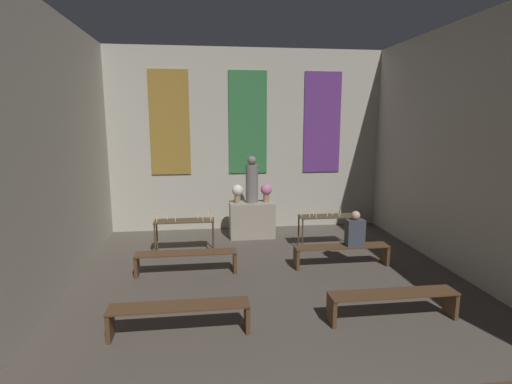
{
  "coord_description": "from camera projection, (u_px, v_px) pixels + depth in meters",
  "views": [
    {
      "loc": [
        -1.19,
        -1.63,
        2.98
      ],
      "look_at": [
        0.0,
        7.42,
        1.32
      ],
      "focal_mm": 28.0,
      "sensor_mm": 36.0,
      "label": 1
    }
  ],
  "objects": [
    {
      "name": "wall_left",
      "position": [
        29.0,
        159.0,
        5.82
      ],
      "size": [
        0.12,
        9.36,
        4.83
      ],
      "color": "#B2AD9E",
      "rests_on": "ground_plane"
    },
    {
      "name": "candle_rack_left",
      "position": [
        185.0,
        224.0,
        8.94
      ],
      "size": [
        1.33,
        0.44,
        0.96
      ],
      "color": "#473823",
      "rests_on": "ground_plane"
    },
    {
      "name": "pew_back_left",
      "position": [
        186.0,
        258.0,
        7.77
      ],
      "size": [
        1.95,
        0.36,
        0.44
      ],
      "color": "#4C331E",
      "rests_on": "ground_plane"
    },
    {
      "name": "pew_back_right",
      "position": [
        342.0,
        251.0,
        8.17
      ],
      "size": [
        1.95,
        0.36,
        0.44
      ],
      "color": "#4C331E",
      "rests_on": "ground_plane"
    },
    {
      "name": "wall_right",
      "position": [
        495.0,
        153.0,
        6.77
      ],
      "size": [
        0.12,
        9.36,
        4.83
      ],
      "color": "#B2AD9E",
      "rests_on": "ground_plane"
    },
    {
      "name": "person_seated",
      "position": [
        355.0,
        231.0,
        8.13
      ],
      "size": [
        0.36,
        0.24,
        0.72
      ],
      "color": "#383D47",
      "rests_on": "pew_back_right"
    },
    {
      "name": "wall_back",
      "position": [
        248.0,
        140.0,
        10.8
      ],
      "size": [
        7.55,
        0.16,
        4.83
      ],
      "color": "#B2AD9E",
      "rests_on": "ground_plane"
    },
    {
      "name": "flower_vase_left",
      "position": [
        237.0,
        192.0,
        10.04
      ],
      "size": [
        0.28,
        0.28,
        0.47
      ],
      "color": "#937A5B",
      "rests_on": "altar"
    },
    {
      "name": "statue",
      "position": [
        252.0,
        181.0,
        10.04
      ],
      "size": [
        0.31,
        0.31,
        1.18
      ],
      "color": "slate",
      "rests_on": "altar"
    },
    {
      "name": "altar",
      "position": [
        252.0,
        220.0,
        10.22
      ],
      "size": [
        1.13,
        0.6,
        0.9
      ],
      "color": "gray",
      "rests_on": "ground_plane"
    },
    {
      "name": "pew_second_left",
      "position": [
        180.0,
        313.0,
        5.56
      ],
      "size": [
        1.95,
        0.36,
        0.44
      ],
      "color": "#4C331E",
      "rests_on": "ground_plane"
    },
    {
      "name": "pew_second_right",
      "position": [
        393.0,
        300.0,
        5.96
      ],
      "size": [
        1.95,
        0.36,
        0.44
      ],
      "color": "#4C331E",
      "rests_on": "ground_plane"
    },
    {
      "name": "candle_rack_right",
      "position": [
        327.0,
        220.0,
        9.36
      ],
      "size": [
        1.33,
        0.44,
        0.96
      ],
      "color": "#473823",
      "rests_on": "ground_plane"
    },
    {
      "name": "flower_vase_right",
      "position": [
        266.0,
        191.0,
        10.13
      ],
      "size": [
        0.28,
        0.28,
        0.47
      ],
      "color": "#937A5B",
      "rests_on": "altar"
    }
  ]
}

